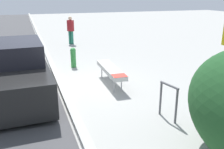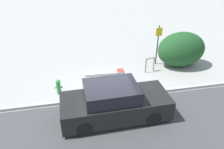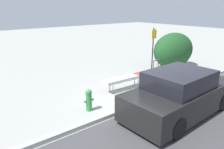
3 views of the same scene
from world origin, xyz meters
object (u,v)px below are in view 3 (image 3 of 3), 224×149
Objects in this scene: parked_car_near at (180,95)px; bench at (125,79)px; bike_rack at (156,66)px; sign_post at (153,45)px; fire_hydrant at (89,99)px.

bench is at bearing 87.04° from parked_car_near.
sign_post is at bearing 50.50° from bike_rack.
fire_hydrant is (-2.29, -0.73, -0.06)m from bench.
bike_rack is 1.08× the size of fire_hydrant.
sign_post is at bearing 20.13° from fire_hydrant.
bench is at bearing -169.66° from bike_rack.
bike_rack reaches higher than bench.
sign_post is 0.54× the size of parked_car_near.
sign_post is at bearing 24.13° from bench.
bench is 2.60× the size of fire_hydrant.
bike_rack is 0.19× the size of parked_car_near.
fire_hydrant is (-4.85, -1.20, -0.09)m from bike_rack.
bench is at bearing -158.22° from sign_post.
sign_post is 3.01× the size of fire_hydrant.
bike_rack reaches higher than fire_hydrant.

